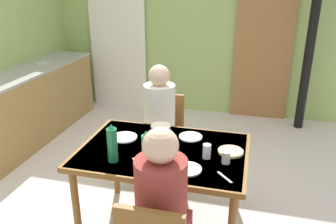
# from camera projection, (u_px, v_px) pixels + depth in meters

# --- Properties ---
(ground_plane) EXTENTS (6.81, 6.81, 0.00)m
(ground_plane) POSITION_uv_depth(u_px,v_px,m) (137.00, 205.00, 3.16)
(ground_plane) COLOR silver
(wall_back) EXTENTS (4.47, 0.10, 2.53)m
(wall_back) POSITION_uv_depth(u_px,v_px,m) (192.00, 28.00, 5.06)
(wall_back) COLOR #9AB766
(wall_back) RESTS_ON ground_plane
(door_wooden) EXTENTS (0.80, 0.05, 2.00)m
(door_wooden) POSITION_uv_depth(u_px,v_px,m) (263.00, 51.00, 4.84)
(door_wooden) COLOR olive
(door_wooden) RESTS_ON ground_plane
(stove_pipe_column) EXTENTS (0.12, 0.12, 2.53)m
(stove_pipe_column) POSITION_uv_depth(u_px,v_px,m) (312.00, 36.00, 4.37)
(stove_pipe_column) COLOR black
(stove_pipe_column) RESTS_ON ground_plane
(curtain_panel) EXTENTS (0.90, 0.03, 2.13)m
(curtain_panel) POSITION_uv_depth(u_px,v_px,m) (118.00, 40.00, 5.31)
(curtain_panel) COLOR white
(curtain_panel) RESTS_ON ground_plane
(kitchen_counter) EXTENTS (0.61, 2.23, 0.91)m
(kitchen_counter) POSITION_uv_depth(u_px,v_px,m) (32.00, 103.00, 4.43)
(kitchen_counter) COLOR olive
(kitchen_counter) RESTS_ON ground_plane
(dining_table) EXTENTS (1.28, 0.90, 0.73)m
(dining_table) POSITION_uv_depth(u_px,v_px,m) (163.00, 158.00, 2.65)
(dining_table) COLOR brown
(dining_table) RESTS_ON ground_plane
(chair_far_diner) EXTENTS (0.40, 0.40, 0.87)m
(chair_far_diner) POSITION_uv_depth(u_px,v_px,m) (163.00, 132.00, 3.48)
(chair_far_diner) COLOR brown
(chair_far_diner) RESTS_ON ground_plane
(person_near_diner) EXTENTS (0.30, 0.37, 0.77)m
(person_near_diner) POSITION_uv_depth(u_px,v_px,m) (162.00, 197.00, 1.96)
(person_near_diner) COLOR brown
(person_near_diner) RESTS_ON ground_plane
(person_far_diner) EXTENTS (0.30, 0.37, 0.77)m
(person_far_diner) POSITION_uv_depth(u_px,v_px,m) (159.00, 110.00, 3.26)
(person_far_diner) COLOR silver
(person_far_diner) RESTS_ON ground_plane
(water_bottle_green_near) EXTENTS (0.06, 0.06, 0.31)m
(water_bottle_green_near) POSITION_uv_depth(u_px,v_px,m) (147.00, 153.00, 2.26)
(water_bottle_green_near) COLOR #297A51
(water_bottle_green_near) RESTS_ON dining_table
(water_bottle_green_far) EXTENTS (0.07, 0.07, 0.29)m
(water_bottle_green_far) POSITION_uv_depth(u_px,v_px,m) (112.00, 144.00, 2.41)
(water_bottle_green_far) COLOR #1E7845
(water_bottle_green_far) RESTS_ON dining_table
(serving_bowl_center) EXTENTS (0.17, 0.17, 0.05)m
(serving_bowl_center) POSITION_uv_depth(u_px,v_px,m) (161.00, 128.00, 2.92)
(serving_bowl_center) COLOR #F3E2C8
(serving_bowl_center) RESTS_ON dining_table
(dinner_plate_near_left) EXTENTS (0.21, 0.21, 0.01)m
(dinner_plate_near_left) POSITION_uv_depth(u_px,v_px,m) (124.00, 137.00, 2.81)
(dinner_plate_near_left) COLOR white
(dinner_plate_near_left) RESTS_ON dining_table
(dinner_plate_near_right) EXTENTS (0.21, 0.21, 0.01)m
(dinner_plate_near_right) POSITION_uv_depth(u_px,v_px,m) (163.00, 153.00, 2.55)
(dinner_plate_near_right) COLOR white
(dinner_plate_near_right) RESTS_ON dining_table
(dinner_plate_far_center) EXTENTS (0.19, 0.19, 0.01)m
(dinner_plate_far_center) POSITION_uv_depth(u_px,v_px,m) (191.00, 137.00, 2.81)
(dinner_plate_far_center) COLOR white
(dinner_plate_far_center) RESTS_ON dining_table
(dinner_plate_far_side) EXTENTS (0.19, 0.19, 0.01)m
(dinner_plate_far_side) POSITION_uv_depth(u_px,v_px,m) (188.00, 169.00, 2.34)
(dinner_plate_far_side) COLOR white
(dinner_plate_far_side) RESTS_ON dining_table
(drinking_glass_by_near_diner) EXTENTS (0.06, 0.06, 0.09)m
(drinking_glass_by_near_diner) POSITION_uv_depth(u_px,v_px,m) (226.00, 157.00, 2.41)
(drinking_glass_by_near_diner) COLOR silver
(drinking_glass_by_near_diner) RESTS_ON dining_table
(drinking_glass_by_far_diner) EXTENTS (0.06, 0.06, 0.11)m
(drinking_glass_by_far_diner) POSITION_uv_depth(u_px,v_px,m) (207.00, 151.00, 2.48)
(drinking_glass_by_far_diner) COLOR silver
(drinking_glass_by_far_diner) RESTS_ON dining_table
(bread_plate_sliced) EXTENTS (0.19, 0.19, 0.02)m
(bread_plate_sliced) POSITION_uv_depth(u_px,v_px,m) (231.00, 152.00, 2.57)
(bread_plate_sliced) COLOR #DBB77A
(bread_plate_sliced) RESTS_ON dining_table
(cutlery_knife_near) EXTENTS (0.11, 0.12, 0.00)m
(cutlery_knife_near) POSITION_uv_depth(u_px,v_px,m) (225.00, 177.00, 2.25)
(cutlery_knife_near) COLOR silver
(cutlery_knife_near) RESTS_ON dining_table
(cutlery_fork_near) EXTENTS (0.11, 0.13, 0.00)m
(cutlery_fork_near) POSITION_uv_depth(u_px,v_px,m) (137.00, 163.00, 2.43)
(cutlery_fork_near) COLOR silver
(cutlery_fork_near) RESTS_ON dining_table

